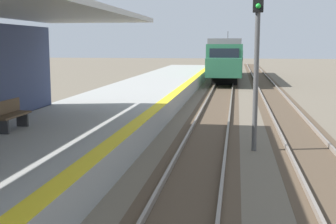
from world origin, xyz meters
name	(u,v)px	position (x,y,z in m)	size (l,w,h in m)	color
station_platform	(77,131)	(-2.50, 16.00, 0.45)	(5.00, 80.00, 0.91)	#999993
track_pair_nearest_platform	(211,125)	(1.90, 20.00, 0.05)	(2.34, 120.00, 0.16)	#4C3D2D
track_pair_middle	(295,128)	(5.30, 20.00, 0.05)	(2.34, 120.00, 0.16)	#4C3D2D
approaching_train	(227,57)	(1.90, 46.02, 2.18)	(2.93, 19.60, 4.76)	#286647
rail_signal_post	(257,51)	(3.52, 15.90, 3.19)	(0.32, 0.34, 5.20)	#4C4C4C
platform_bench	(10,114)	(-3.69, 13.67, 1.37)	(0.45, 1.60, 0.88)	brown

